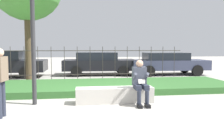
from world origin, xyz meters
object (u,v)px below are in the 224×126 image
Objects in this scene: car_parked_left at (1,63)px; car_parked_center at (99,63)px; street_lamp at (32,11)px; person_passerby at (0,77)px; person_seated_reader at (140,80)px; car_parked_right at (168,63)px; stone_bench at (115,96)px.

car_parked_center is at bearing 3.45° from car_parked_left.
person_passerby is at bearing -114.72° from street_lamp.
car_parked_left is 1.07× the size of street_lamp.
car_parked_center is (-0.68, 6.81, 0.03)m from person_seated_reader.
person_seated_reader is 7.17m from car_parked_right.
street_lamp reaches higher than car_parked_center.
street_lamp is at bearing -135.13° from car_parked_right.
person_passerby reaches higher than car_parked_left.
street_lamp is (-2.27, 0.09, 2.41)m from stone_bench.
car_parked_left is 2.90× the size of person_passerby.
person_passerby reaches higher than car_parked_right.
car_parked_left reaches higher than person_seated_reader.
car_parked_right is 8.90m from street_lamp.
street_lamp is at bearing 161.46° from person_passerby.
car_parked_right is at bearing 43.62° from street_lamp.
person_seated_reader is at bearing 108.26° from person_passerby.
car_parked_left is 7.04m from street_lamp.
car_parked_right is at bearing -4.09° from car_parked_center.
car_parked_center is (-4.01, 0.47, 0.00)m from car_parked_right.
car_parked_center is at bearing 89.95° from stone_bench.
person_passerby is 2.06m from street_lamp.
car_parked_center is at bearing 165.98° from person_passerby.
person_passerby reaches higher than person_seated_reader.
person_seated_reader is 0.29× the size of street_lamp.
stone_bench is at bearing -122.19° from car_parked_right.
car_parked_right is at bearing 56.56° from stone_bench.
street_lamp is at bearing -64.07° from car_parked_left.
stone_bench is 0.53× the size of car_parked_center.
person_seated_reader is 8.80m from car_parked_left.
car_parked_center reaches higher than person_seated_reader.
person_passerby is at bearing -167.92° from person_seated_reader.
car_parked_left is at bearing 133.03° from person_seated_reader.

